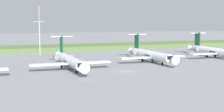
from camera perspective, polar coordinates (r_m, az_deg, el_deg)
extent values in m
plane|color=gray|center=(114.00, -3.36, -0.52)|extent=(500.00, 500.00, 0.00)
cube|color=#597542|center=(150.01, -7.71, 1.50)|extent=(320.00, 20.00, 2.13)
cylinder|color=white|center=(89.85, -7.59, -0.86)|extent=(2.70, 24.00, 2.70)
cone|color=white|center=(76.89, -5.26, -2.05)|extent=(2.70, 3.00, 2.70)
cone|color=white|center=(103.43, -9.39, 0.06)|extent=(2.29, 4.00, 2.29)
cube|color=black|center=(78.64, -5.64, -1.52)|extent=(2.03, 1.80, 0.90)
cylinder|color=#195138|center=(89.86, -7.59, -0.95)|extent=(2.76, 3.60, 2.76)
cube|color=white|center=(87.79, -11.19, -1.49)|extent=(11.00, 3.20, 0.36)
cube|color=white|center=(90.50, -3.80, -1.15)|extent=(11.00, 3.20, 0.36)
cube|color=#195138|center=(100.14, -9.08, 2.13)|extent=(0.36, 3.20, 5.20)
cube|color=white|center=(100.29, -9.14, 3.51)|extent=(6.80, 1.80, 0.24)
cylinder|color=gray|center=(98.29, -10.11, -0.16)|extent=(1.50, 3.40, 1.50)
cylinder|color=gray|center=(99.23, -7.56, -0.06)|extent=(1.50, 3.40, 1.50)
cylinder|color=gray|center=(82.89, -6.38, -2.46)|extent=(0.20, 0.20, 0.65)
cylinder|color=black|center=(82.98, -6.38, -2.84)|extent=(0.30, 0.90, 0.90)
cylinder|color=black|center=(92.03, -9.07, -1.97)|extent=(0.35, 0.90, 0.90)
cylinder|color=black|center=(92.87, -6.77, -1.86)|extent=(0.35, 0.90, 0.90)
cylinder|color=white|center=(105.12, 7.04, 0.20)|extent=(2.70, 24.00, 2.70)
cone|color=white|center=(93.49, 10.92, -0.64)|extent=(2.70, 3.00, 2.70)
cone|color=white|center=(117.60, 3.84, 0.89)|extent=(2.29, 4.00, 2.29)
cube|color=black|center=(95.04, 10.32, -0.22)|extent=(2.03, 1.80, 0.90)
cylinder|color=#195138|center=(105.14, 7.04, 0.12)|extent=(2.76, 3.60, 2.76)
cube|color=white|center=(101.66, 4.36, -0.33)|extent=(11.00, 3.20, 0.36)
cube|color=white|center=(107.22, 10.08, -0.06)|extent=(11.00, 3.20, 0.36)
cube|color=#195138|center=(114.58, 4.49, 2.72)|extent=(0.36, 3.20, 5.20)
cube|color=white|center=(114.72, 4.43, 3.92)|extent=(6.80, 1.80, 0.24)
cylinder|color=gray|center=(112.30, 3.83, 0.73)|extent=(1.50, 3.40, 1.50)
cylinder|color=gray|center=(114.25, 5.88, 0.81)|extent=(1.50, 3.40, 1.50)
cylinder|color=gray|center=(98.83, 9.05, -1.07)|extent=(0.20, 0.20, 0.65)
cylinder|color=black|center=(98.90, 9.04, -1.39)|extent=(0.30, 0.90, 0.90)
cylinder|color=black|center=(106.61, 5.52, -0.78)|extent=(0.35, 0.90, 0.90)
cylinder|color=black|center=(108.34, 7.32, -0.69)|extent=(0.35, 0.90, 0.90)
cylinder|color=white|center=(122.53, 18.12, 0.80)|extent=(2.70, 24.00, 2.70)
cone|color=white|center=(133.64, 14.34, 1.36)|extent=(2.30, 4.00, 2.29)
cylinder|color=#195138|center=(122.55, 18.11, 0.73)|extent=(2.76, 3.60, 2.76)
cube|color=white|center=(118.17, 16.18, 0.38)|extent=(11.00, 3.20, 0.36)
cube|color=#195138|center=(130.94, 15.15, 2.97)|extent=(0.36, 3.20, 5.20)
cube|color=white|center=(131.07, 15.10, 4.03)|extent=(6.80, 1.80, 0.24)
cylinder|color=gray|center=(128.43, 14.76, 1.24)|extent=(1.50, 3.40, 1.50)
cylinder|color=gray|center=(131.10, 16.36, 1.29)|extent=(1.50, 3.40, 1.50)
cylinder|color=black|center=(123.43, 16.70, -0.04)|extent=(0.35, 0.90, 0.90)
cylinder|color=black|center=(125.77, 18.07, 0.03)|extent=(0.35, 0.90, 0.90)
cylinder|color=#B2B2B7|center=(130.75, -12.91, 3.05)|extent=(0.50, 0.50, 12.90)
cylinder|color=#B2B2B7|center=(130.58, -13.02, 7.40)|extent=(0.28, 0.28, 6.94)
cube|color=#B2B2B7|center=(130.55, -12.98, 6.05)|extent=(4.40, 0.20, 0.20)
sphere|color=red|center=(130.71, -13.06, 9.03)|extent=(0.50, 0.50, 0.50)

